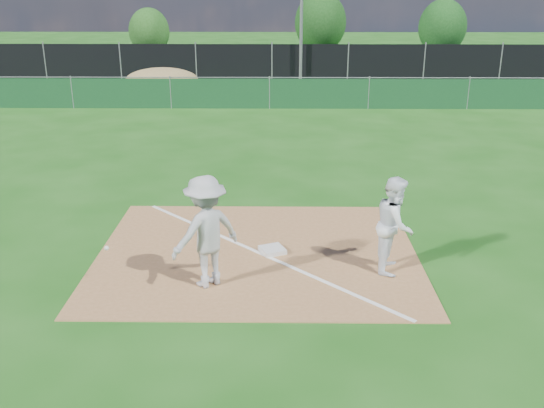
{
  "coord_description": "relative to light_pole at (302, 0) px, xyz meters",
  "views": [
    {
      "loc": [
        0.4,
        -9.46,
        4.84
      ],
      "look_at": [
        0.27,
        1.0,
        1.0
      ],
      "focal_mm": 40.0,
      "sensor_mm": 36.0,
      "label": 1
    }
  ],
  "objects": [
    {
      "name": "dirt_mound",
      "position": [
        -6.5,
        -4.2,
        -3.42
      ],
      "size": [
        3.38,
        2.6,
        1.17
      ],
      "primitive_type": "ellipsoid",
      "color": "olive",
      "rests_on": "ground"
    },
    {
      "name": "parking_lot",
      "position": [
        -1.5,
        5.3,
        -4.0
      ],
      "size": [
        46.0,
        9.0,
        0.01
      ],
      "primitive_type": "cube",
      "color": "black",
      "rests_on": "ground"
    },
    {
      "name": "car_right",
      "position": [
        4.03,
        5.49,
        -3.34
      ],
      "size": [
        4.73,
        2.58,
        1.3
      ],
      "primitive_type": "imported",
      "rotation": [
        0.0,
        0.0,
        1.75
      ],
      "color": "black",
      "rests_on": "parking_lot"
    },
    {
      "name": "light_pole",
      "position": [
        0.0,
        0.0,
        0.0
      ],
      "size": [
        0.16,
        0.16,
        8.0
      ],
      "primitive_type": "cylinder",
      "color": "slate",
      "rests_on": "ground"
    },
    {
      "name": "ground",
      "position": [
        -1.5,
        -12.7,
        -4.0
      ],
      "size": [
        90.0,
        90.0,
        0.0
      ],
      "primitive_type": "plane",
      "color": "#164F11",
      "rests_on": "ground"
    },
    {
      "name": "runner",
      "position": [
        0.93,
        -22.34,
        -3.13
      ],
      "size": [
        0.84,
        0.97,
        1.73
      ],
      "primitive_type": "imported",
      "rotation": [
        0.0,
        0.0,
        1.33
      ],
      "color": "white",
      "rests_on": "ground"
    },
    {
      "name": "tree_mid",
      "position": [
        1.74,
        11.76,
        -1.82
      ],
      "size": [
        3.57,
        3.57,
        4.24
      ],
      "color": "#382316",
      "rests_on": "ground"
    },
    {
      "name": "black_fence",
      "position": [
        -1.5,
        0.3,
        -3.1
      ],
      "size": [
        46.0,
        0.04,
        1.8
      ],
      "primitive_type": "cube",
      "color": "black",
      "rests_on": "ground"
    },
    {
      "name": "tree_left",
      "position": [
        -9.99,
        10.42,
        -2.33
      ],
      "size": [
        2.74,
        2.74,
        3.24
      ],
      "color": "#382316",
      "rests_on": "ground"
    },
    {
      "name": "foul_line",
      "position": [
        -1.5,
        -21.7,
        -3.98
      ],
      "size": [
        5.01,
        5.01,
        0.01
      ],
      "primitive_type": "cube",
      "rotation": [
        0.0,
        0.0,
        0.79
      ],
      "color": "white",
      "rests_on": "infield_dirt"
    },
    {
      "name": "infield_dirt",
      "position": [
        -1.5,
        -21.7,
        -3.99
      ],
      "size": [
        6.0,
        5.0,
        0.02
      ],
      "primitive_type": "cube",
      "color": "#98683D",
      "rests_on": "ground"
    },
    {
      "name": "green_fence",
      "position": [
        -1.5,
        -7.7,
        -3.4
      ],
      "size": [
        44.0,
        0.05,
        1.2
      ],
      "primitive_type": "cube",
      "color": "#103C1C",
      "rests_on": "ground"
    },
    {
      "name": "first_base",
      "position": [
        -1.22,
        -21.68,
        -3.94
      ],
      "size": [
        0.56,
        0.56,
        0.09
      ],
      "primitive_type": "cube",
      "rotation": [
        0.0,
        0.0,
        0.41
      ],
      "color": "silver",
      "rests_on": "infield_dirt"
    },
    {
      "name": "car_mid",
      "position": [
        -2.64,
        3.84,
        -3.32
      ],
      "size": [
        4.21,
        1.97,
        1.33
      ],
      "primitive_type": "imported",
      "rotation": [
        0.0,
        0.0,
        1.43
      ],
      "color": "black",
      "rests_on": "parking_lot"
    },
    {
      "name": "tree_right",
      "position": [
        9.98,
        10.75,
        -2.04
      ],
      "size": [
        3.21,
        3.21,
        3.81
      ],
      "color": "#382316",
      "rests_on": "ground"
    },
    {
      "name": "car_left",
      "position": [
        -6.7,
        3.98,
        -3.28
      ],
      "size": [
        4.45,
        2.57,
        1.43
      ],
      "primitive_type": "imported",
      "rotation": [
        0.0,
        0.0,
        1.79
      ],
      "color": "#A6A9AE",
      "rests_on": "parking_lot"
    },
    {
      "name": "play_at_first",
      "position": [
        -2.3,
        -22.98,
        -3.02
      ],
      "size": [
        2.41,
        1.32,
        1.92
      ],
      "color": "silver",
      "rests_on": "infield_dirt"
    }
  ]
}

